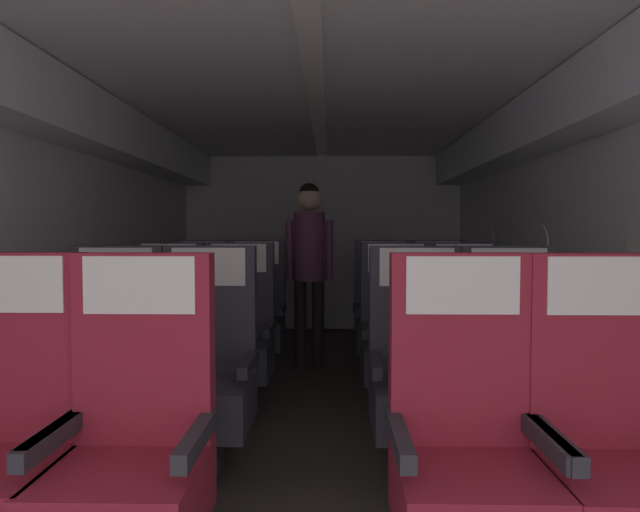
# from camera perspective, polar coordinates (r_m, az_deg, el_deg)

# --- Properties ---
(ground) EXTENTS (3.72, 7.06, 0.02)m
(ground) POSITION_cam_1_polar(r_m,az_deg,el_deg) (3.74, -0.52, -16.80)
(ground) COLOR #3D3833
(fuselage_shell) EXTENTS (3.60, 6.71, 2.23)m
(fuselage_shell) POSITION_cam_1_polar(r_m,az_deg,el_deg) (3.82, -0.40, 8.26)
(fuselage_shell) COLOR silver
(fuselage_shell) RESTS_ON ground
(seat_a_left_aisle) EXTENTS (0.52, 0.49, 1.15)m
(seat_a_left_aisle) POSITION_cam_1_polar(r_m,az_deg,el_deg) (2.02, -19.13, -19.07)
(seat_a_left_aisle) COLOR #38383D
(seat_a_left_aisle) RESTS_ON ground
(seat_a_right_aisle) EXTENTS (0.52, 0.49, 1.15)m
(seat_a_right_aisle) POSITION_cam_1_polar(r_m,az_deg,el_deg) (2.13, 28.52, -18.08)
(seat_a_right_aisle) COLOR #38383D
(seat_a_right_aisle) RESTS_ON ground
(seat_a_right_window) EXTENTS (0.52, 0.49, 1.15)m
(seat_a_right_window) POSITION_cam_1_polar(r_m,az_deg,el_deg) (1.98, 15.21, -19.53)
(seat_a_right_window) COLOR #38383D
(seat_a_right_window) RESTS_ON ground
(seat_b_left_window) EXTENTS (0.52, 0.49, 1.15)m
(seat_b_left_window) POSITION_cam_1_polar(r_m,az_deg,el_deg) (3.07, -21.10, -11.60)
(seat_b_left_window) COLOR #38383D
(seat_b_left_window) RESTS_ON ground
(seat_b_left_aisle) EXTENTS (0.52, 0.49, 1.15)m
(seat_b_left_aisle) POSITION_cam_1_polar(r_m,az_deg,el_deg) (2.92, -11.91, -12.18)
(seat_b_left_aisle) COLOR #38383D
(seat_b_left_aisle) RESTS_ON ground
(seat_b_right_aisle) EXTENTS (0.52, 0.49, 1.15)m
(seat_b_right_aisle) POSITION_cam_1_polar(r_m,az_deg,el_deg) (2.98, 19.59, -11.98)
(seat_b_right_aisle) COLOR #38383D
(seat_b_right_aisle) RESTS_ON ground
(seat_b_right_window) EXTENTS (0.52, 0.49, 1.15)m
(seat_b_right_window) POSITION_cam_1_polar(r_m,az_deg,el_deg) (2.89, 10.31, -12.36)
(seat_b_right_window) COLOR #38383D
(seat_b_right_window) RESTS_ON ground
(seat_c_left_window) EXTENTS (0.52, 0.49, 1.15)m
(seat_c_left_window) POSITION_cam_1_polar(r_m,az_deg,el_deg) (3.96, -15.86, -8.34)
(seat_c_left_window) COLOR #38383D
(seat_c_left_window) RESTS_ON ground
(seat_c_left_aisle) EXTENTS (0.52, 0.49, 1.15)m
(seat_c_left_aisle) POSITION_cam_1_polar(r_m,az_deg,el_deg) (3.86, -8.69, -8.56)
(seat_c_left_aisle) COLOR #38383D
(seat_c_left_aisle) RESTS_ON ground
(seat_c_right_aisle) EXTENTS (0.52, 0.49, 1.15)m
(seat_c_right_aisle) POSITION_cam_1_polar(r_m,az_deg,el_deg) (3.90, 15.10, -8.50)
(seat_c_right_aisle) COLOR #38383D
(seat_c_right_aisle) RESTS_ON ground
(seat_c_right_window) EXTENTS (0.52, 0.49, 1.15)m
(seat_c_right_window) POSITION_cam_1_polar(r_m,az_deg,el_deg) (3.82, 8.07, -8.66)
(seat_c_right_window) COLOR #38383D
(seat_c_right_window) RESTS_ON ground
(seat_d_left_window) EXTENTS (0.52, 0.49, 1.15)m
(seat_d_left_window) POSITION_cam_1_polar(r_m,az_deg,el_deg) (4.87, -12.36, -6.27)
(seat_d_left_window) COLOR #38383D
(seat_d_left_window) RESTS_ON ground
(seat_d_left_aisle) EXTENTS (0.52, 0.49, 1.15)m
(seat_d_left_aisle) POSITION_cam_1_polar(r_m,az_deg,el_deg) (4.79, -6.76, -6.36)
(seat_d_left_aisle) COLOR #38383D
(seat_d_left_aisle) RESTS_ON ground
(seat_d_right_aisle) EXTENTS (0.52, 0.49, 1.15)m
(seat_d_right_aisle) POSITION_cam_1_polar(r_m,az_deg,el_deg) (4.83, 12.36, -6.35)
(seat_d_right_aisle) COLOR #38383D
(seat_d_right_aisle) RESTS_ON ground
(seat_d_right_window) EXTENTS (0.52, 0.49, 1.15)m
(seat_d_right_window) POSITION_cam_1_polar(r_m,az_deg,el_deg) (4.76, 6.68, -6.43)
(seat_d_right_window) COLOR #38383D
(seat_d_right_window) RESTS_ON ground
(flight_attendant) EXTENTS (0.43, 0.28, 1.67)m
(flight_attendant) POSITION_cam_1_polar(r_m,az_deg,el_deg) (4.92, -1.13, 0.30)
(flight_attendant) COLOR black
(flight_attendant) RESTS_ON ground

